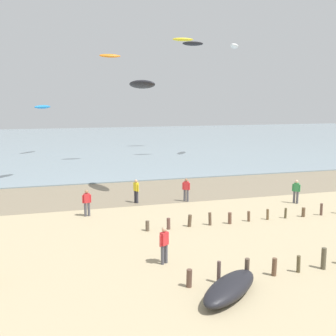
% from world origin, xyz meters
% --- Properties ---
extents(wet_sand_strip, '(120.00, 8.03, 0.01)m').
position_xyz_m(wet_sand_strip, '(0.00, 25.51, 0.00)').
color(wet_sand_strip, '#84755B').
rests_on(wet_sand_strip, ground).
extents(sea, '(160.00, 70.00, 0.10)m').
position_xyz_m(sea, '(0.00, 64.52, 0.05)').
color(sea, '#7F939E').
rests_on(sea, ground).
extents(groyne_far, '(14.15, 0.38, 0.80)m').
position_xyz_m(groyne_far, '(8.34, 16.26, 0.33)').
color(groyne_far, brown).
rests_on(groyne_far, ground).
extents(person_nearest_camera, '(0.45, 0.41, 1.71)m').
position_xyz_m(person_nearest_camera, '(13.26, 19.18, 0.92)').
color(person_nearest_camera, '#4C4C56').
rests_on(person_nearest_camera, ground).
extents(person_mid_beach, '(0.50, 0.37, 1.71)m').
position_xyz_m(person_mid_beach, '(1.59, 11.76, 0.92)').
color(person_mid_beach, '#4C4C56').
rests_on(person_mid_beach, ground).
extents(person_by_waterline, '(0.50, 0.37, 1.71)m').
position_xyz_m(person_by_waterline, '(5.87, 21.76, 0.92)').
color(person_by_waterline, '#4C4C56').
rests_on(person_by_waterline, ground).
extents(person_right_flank, '(0.36, 0.51, 1.71)m').
position_xyz_m(person_right_flank, '(2.30, 22.35, 0.92)').
color(person_right_flank, '#383842').
rests_on(person_right_flank, ground).
extents(person_far_down_beach, '(0.57, 0.26, 1.71)m').
position_xyz_m(person_far_down_beach, '(-1.30, 19.99, 0.92)').
color(person_far_down_beach, '#4C4C56').
rests_on(person_far_down_beach, ground).
extents(grounded_kite, '(3.38, 3.04, 0.67)m').
position_xyz_m(grounded_kite, '(3.21, 8.29, 0.34)').
color(grounded_kite, black).
rests_on(grounded_kite, ground).
extents(kite_aloft_2, '(2.42, 3.07, 0.53)m').
position_xyz_m(kite_aloft_2, '(18.38, 41.32, 13.88)').
color(kite_aloft_2, white).
extents(kite_aloft_4, '(3.11, 1.25, 0.49)m').
position_xyz_m(kite_aloft_4, '(14.63, 50.55, 15.85)').
color(kite_aloft_4, yellow).
extents(kite_aloft_5, '(2.62, 1.15, 0.68)m').
position_xyz_m(kite_aloft_5, '(12.95, 41.27, 13.96)').
color(kite_aloft_5, black).
extents(kite_aloft_6, '(2.25, 3.68, 0.87)m').
position_xyz_m(kite_aloft_6, '(3.38, 25.19, 8.46)').
color(kite_aloft_6, black).
extents(kite_aloft_8, '(2.57, 2.94, 0.51)m').
position_xyz_m(kite_aloft_8, '(-5.01, 50.03, 6.40)').
color(kite_aloft_8, '#2384D1').
extents(kite_aloft_11, '(2.40, 0.93, 0.57)m').
position_xyz_m(kite_aloft_11, '(2.88, 40.31, 12.15)').
color(kite_aloft_11, orange).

